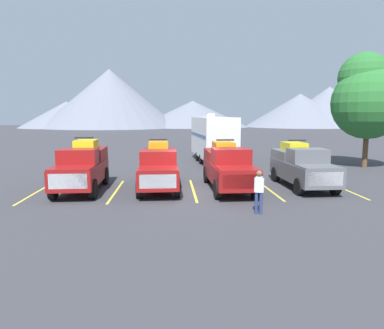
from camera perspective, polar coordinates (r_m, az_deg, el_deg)
ground_plane at (r=17.68m, az=0.33°, el=-4.60°), size 240.00×240.00×0.00m
pickup_truck_a at (r=18.89m, az=-17.47°, el=-0.30°), size 2.19×5.27×2.72m
pickup_truck_b at (r=18.64m, az=-5.48°, el=-0.26°), size 2.16×5.91×2.57m
pickup_truck_c at (r=18.49m, az=5.87°, el=-0.27°), size 2.19×5.93×2.57m
pickup_truck_d at (r=19.85m, az=17.46°, el=-0.18°), size 2.20×5.33×2.51m
lot_stripe_a at (r=19.49m, az=-23.92°, el=-4.10°), size 0.12×5.50×0.01m
lot_stripe_b at (r=18.48m, az=-12.25°, el=-4.22°), size 0.12×5.50×0.01m
lot_stripe_c at (r=18.31m, az=0.19°, el=-4.15°), size 0.12×5.50×0.01m
lot_stripe_d at (r=18.98m, az=12.30°, el=-3.90°), size 0.12×5.50×0.01m
lot_stripe_e at (r=20.42m, az=23.13°, el=-3.52°), size 0.12×5.50×0.01m
camper_trailer_a at (r=28.80m, az=3.41°, el=4.53°), size 3.06×9.20×3.99m
person_a at (r=13.97m, az=10.85°, el=-3.96°), size 0.36×0.29×1.74m
tree_a at (r=28.92m, az=26.68°, el=9.86°), size 5.25×5.25×8.42m
mountain_ridge at (r=112.30m, az=-2.82°, el=9.57°), size 148.69×42.75×17.87m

